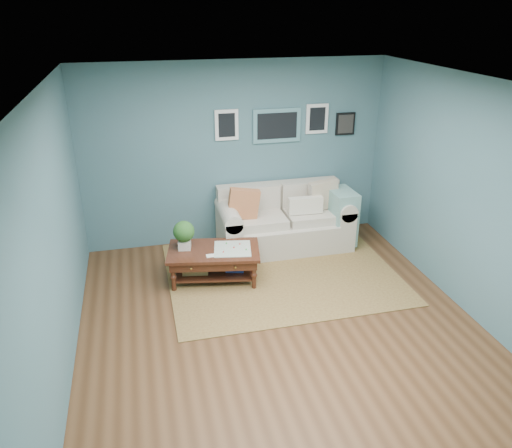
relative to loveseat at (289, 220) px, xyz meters
name	(u,v)px	position (x,y,z in m)	size (l,w,h in m)	color
room_shell	(284,217)	(-0.69, -1.97, 0.94)	(5.00, 5.02, 2.70)	brown
area_rug	(281,273)	(-0.35, -0.81, -0.41)	(3.06, 2.45, 0.01)	brown
loveseat	(289,220)	(0.00, 0.00, 0.00)	(1.99, 0.90, 1.02)	beige
coffee_table	(209,255)	(-1.33, -0.74, -0.05)	(1.30, 0.90, 0.83)	black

